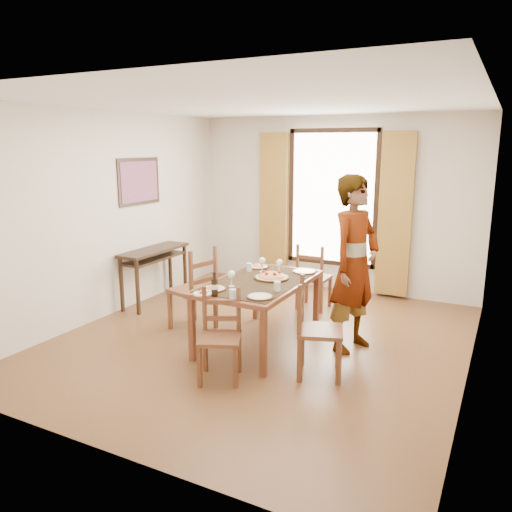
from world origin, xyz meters
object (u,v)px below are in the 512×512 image
at_px(console_table, 154,257).
at_px(dining_table, 259,286).
at_px(pasta_platter, 272,275).
at_px(man, 354,264).

height_order(console_table, dining_table, console_table).
xyz_separation_m(console_table, pasta_platter, (2.14, -0.57, 0.12)).
distance_m(console_table, dining_table, 2.17).
bearing_deg(dining_table, console_table, 160.99).
relative_size(dining_table, pasta_platter, 3.99).
bearing_deg(man, dining_table, 129.09).
xyz_separation_m(console_table, man, (3.04, -0.33, 0.29)).
xyz_separation_m(console_table, dining_table, (2.05, -0.71, 0.00)).
height_order(dining_table, pasta_platter, pasta_platter).
bearing_deg(man, console_table, 101.94).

